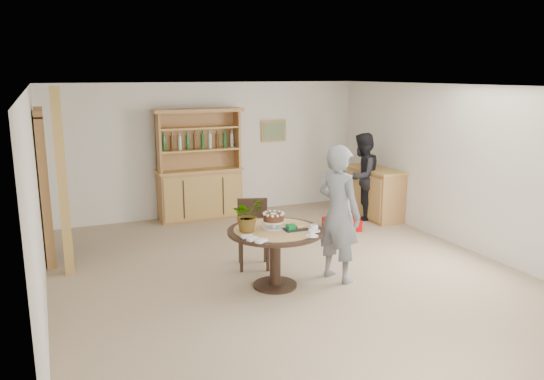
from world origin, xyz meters
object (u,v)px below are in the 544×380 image
(sideboard, at_px, (375,193))
(teen_boy, at_px, (339,213))
(hutch, at_px, (199,182))
(dining_chair, at_px, (253,229))
(adult_person, at_px, (362,177))
(red_suitcase, at_px, (342,224))
(dining_table, at_px, (275,241))

(sideboard, distance_m, teen_boy, 3.28)
(hutch, height_order, dining_chair, hutch)
(adult_person, xyz_separation_m, red_suitcase, (-0.70, -0.49, -0.70))
(red_suitcase, bearing_deg, adult_person, 46.34)
(sideboard, bearing_deg, red_suitcase, -154.44)
(hutch, distance_m, dining_chair, 2.72)
(teen_boy, bearing_deg, dining_chair, 21.71)
(hutch, height_order, sideboard, hutch)
(dining_table, height_order, dining_chair, dining_chair)
(dining_table, xyz_separation_m, teen_boy, (0.85, -0.10, 0.29))
(dining_table, bearing_deg, adult_person, 40.01)
(hutch, distance_m, teen_boy, 3.74)
(dining_table, xyz_separation_m, red_suitcase, (2.06, 1.82, -0.50))
(teen_boy, height_order, adult_person, teen_boy)
(dining_chair, bearing_deg, adult_person, 45.59)
(hutch, distance_m, dining_table, 3.54)
(hutch, distance_m, sideboard, 3.29)
(dining_table, relative_size, adult_person, 0.75)
(sideboard, bearing_deg, dining_table, -143.05)
(hutch, bearing_deg, red_suitcase, -39.98)
(dining_table, height_order, red_suitcase, dining_table)
(sideboard, xyz_separation_m, adult_person, (-0.30, 0.02, 0.33))
(hutch, bearing_deg, adult_person, -24.05)
(dining_table, relative_size, dining_chair, 1.27)
(hutch, relative_size, red_suitcase, 3.06)
(hutch, height_order, teen_boy, hutch)
(adult_person, bearing_deg, red_suitcase, 4.64)
(dining_chair, height_order, red_suitcase, dining_chair)
(teen_boy, bearing_deg, sideboard, -62.64)
(hutch, height_order, adult_person, hutch)
(dining_table, distance_m, adult_person, 3.61)
(sideboard, xyz_separation_m, red_suitcase, (-0.99, -0.47, -0.37))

